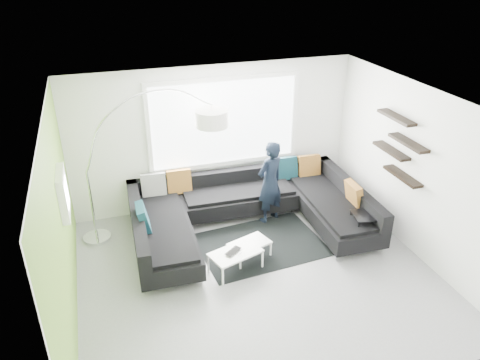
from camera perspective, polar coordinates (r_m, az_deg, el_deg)
The scene contains 9 objects.
ground at distance 7.63m, azimuth 2.06°, elevation -11.35°, with size 5.50×5.50×0.00m, color gray.
room_shell at distance 6.86m, azimuth 2.02°, elevation 1.75°, with size 5.54×5.04×2.82m.
sectional_sofa at distance 8.38m, azimuth 1.27°, elevation -4.26°, with size 4.22×2.70×0.89m.
rug at distance 8.28m, azimuth 2.52°, elevation -7.85°, with size 2.11×1.54×0.01m, color black.
coffee_table at distance 7.74m, azimuth 0.33°, elevation -9.09°, with size 1.05×0.61×0.34m, color silver.
arc_lamp at distance 8.19m, azimuth -18.20°, elevation 0.90°, with size 2.47×0.81×2.64m, color silver, non-canonical shape.
side_table at distance 8.41m, azimuth 14.90°, elevation -5.85°, with size 0.44×0.44×0.60m, color black.
person at distance 8.63m, azimuth 3.67°, elevation -0.27°, with size 0.69×0.58×1.60m, color black.
laptop at distance 7.47m, azimuth -0.57°, elevation -8.83°, with size 0.37×0.34×0.02m, color black.
Camera 1 is at (-2.11, -5.63, 4.69)m, focal length 35.00 mm.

